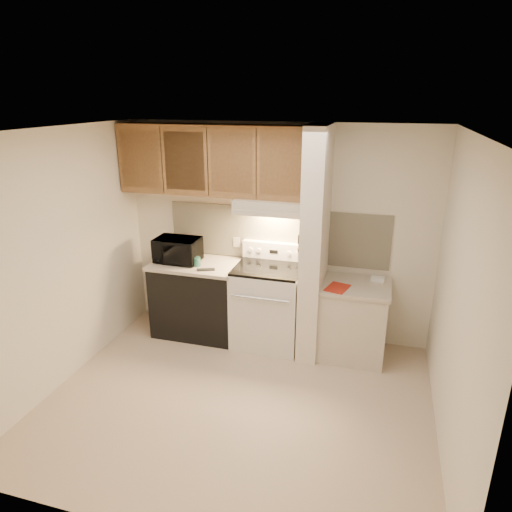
% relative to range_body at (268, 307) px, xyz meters
% --- Properties ---
extents(floor, '(3.60, 3.60, 0.00)m').
position_rel_range_body_xyz_m(floor, '(0.00, -1.16, -0.46)').
color(floor, '#C7AE94').
rests_on(floor, ground).
extents(ceiling, '(3.60, 3.60, 0.00)m').
position_rel_range_body_xyz_m(ceiling, '(0.00, -1.16, 2.04)').
color(ceiling, white).
rests_on(ceiling, wall_back).
extents(wall_back, '(3.60, 2.50, 0.02)m').
position_rel_range_body_xyz_m(wall_back, '(0.00, 0.34, 0.79)').
color(wall_back, silver).
rests_on(wall_back, floor).
extents(wall_left, '(0.02, 3.00, 2.50)m').
position_rel_range_body_xyz_m(wall_left, '(-1.80, -1.16, 0.79)').
color(wall_left, silver).
rests_on(wall_left, floor).
extents(wall_right, '(0.02, 3.00, 2.50)m').
position_rel_range_body_xyz_m(wall_right, '(1.80, -1.16, 0.79)').
color(wall_right, silver).
rests_on(wall_right, floor).
extents(backsplash, '(2.60, 0.02, 0.63)m').
position_rel_range_body_xyz_m(backsplash, '(0.00, 0.33, 0.78)').
color(backsplash, beige).
rests_on(backsplash, wall_back).
extents(range_body, '(0.76, 0.65, 0.92)m').
position_rel_range_body_xyz_m(range_body, '(0.00, 0.00, 0.00)').
color(range_body, silver).
rests_on(range_body, floor).
extents(oven_window, '(0.50, 0.01, 0.30)m').
position_rel_range_body_xyz_m(oven_window, '(0.00, -0.32, 0.04)').
color(oven_window, black).
rests_on(oven_window, range_body).
extents(oven_handle, '(0.65, 0.02, 0.02)m').
position_rel_range_body_xyz_m(oven_handle, '(0.00, -0.35, 0.26)').
color(oven_handle, silver).
rests_on(oven_handle, range_body).
extents(cooktop, '(0.74, 0.64, 0.03)m').
position_rel_range_body_xyz_m(cooktop, '(0.00, 0.00, 0.48)').
color(cooktop, black).
rests_on(cooktop, range_body).
extents(range_backguard, '(0.76, 0.08, 0.20)m').
position_rel_range_body_xyz_m(range_backguard, '(0.00, 0.28, 0.59)').
color(range_backguard, silver).
rests_on(range_backguard, range_body).
extents(range_display, '(0.10, 0.01, 0.04)m').
position_rel_range_body_xyz_m(range_display, '(0.00, 0.24, 0.59)').
color(range_display, black).
rests_on(range_display, range_backguard).
extents(range_knob_left_outer, '(0.05, 0.02, 0.05)m').
position_rel_range_body_xyz_m(range_knob_left_outer, '(-0.28, 0.24, 0.59)').
color(range_knob_left_outer, silver).
rests_on(range_knob_left_outer, range_backguard).
extents(range_knob_left_inner, '(0.05, 0.02, 0.05)m').
position_rel_range_body_xyz_m(range_knob_left_inner, '(-0.18, 0.24, 0.59)').
color(range_knob_left_inner, silver).
rests_on(range_knob_left_inner, range_backguard).
extents(range_knob_right_inner, '(0.05, 0.02, 0.05)m').
position_rel_range_body_xyz_m(range_knob_right_inner, '(0.18, 0.24, 0.59)').
color(range_knob_right_inner, silver).
rests_on(range_knob_right_inner, range_backguard).
extents(range_knob_right_outer, '(0.05, 0.02, 0.05)m').
position_rel_range_body_xyz_m(range_knob_right_outer, '(0.28, 0.24, 0.59)').
color(range_knob_right_outer, silver).
rests_on(range_knob_right_outer, range_backguard).
extents(dishwasher_front, '(1.00, 0.63, 0.87)m').
position_rel_range_body_xyz_m(dishwasher_front, '(-0.88, 0.01, -0.03)').
color(dishwasher_front, black).
rests_on(dishwasher_front, floor).
extents(left_countertop, '(1.04, 0.67, 0.04)m').
position_rel_range_body_xyz_m(left_countertop, '(-0.88, 0.01, 0.43)').
color(left_countertop, '#BEB09A').
rests_on(left_countertop, dishwasher_front).
extents(spoon_rest, '(0.21, 0.13, 0.01)m').
position_rel_range_body_xyz_m(spoon_rest, '(-0.68, -0.19, 0.46)').
color(spoon_rest, black).
rests_on(spoon_rest, left_countertop).
extents(teal_jar, '(0.11, 0.11, 0.10)m').
position_rel_range_body_xyz_m(teal_jar, '(-0.83, -0.09, 0.50)').
color(teal_jar, '#255A4C').
rests_on(teal_jar, left_countertop).
extents(outlet, '(0.08, 0.01, 0.12)m').
position_rel_range_body_xyz_m(outlet, '(-0.48, 0.32, 0.64)').
color(outlet, beige).
rests_on(outlet, backsplash).
extents(microwave, '(0.52, 0.35, 0.28)m').
position_rel_range_body_xyz_m(microwave, '(-1.10, -0.01, 0.59)').
color(microwave, black).
rests_on(microwave, left_countertop).
extents(partition_pillar, '(0.22, 0.70, 2.50)m').
position_rel_range_body_xyz_m(partition_pillar, '(0.51, -0.01, 0.79)').
color(partition_pillar, silver).
rests_on(partition_pillar, floor).
extents(pillar_trim, '(0.01, 0.70, 0.04)m').
position_rel_range_body_xyz_m(pillar_trim, '(0.39, -0.01, 0.84)').
color(pillar_trim, brown).
rests_on(pillar_trim, partition_pillar).
extents(knife_strip, '(0.02, 0.42, 0.04)m').
position_rel_range_body_xyz_m(knife_strip, '(0.39, -0.06, 0.86)').
color(knife_strip, black).
rests_on(knife_strip, partition_pillar).
extents(knife_blade_a, '(0.01, 0.03, 0.16)m').
position_rel_range_body_xyz_m(knife_blade_a, '(0.38, -0.21, 0.76)').
color(knife_blade_a, silver).
rests_on(knife_blade_a, knife_strip).
extents(knife_handle_a, '(0.02, 0.02, 0.10)m').
position_rel_range_body_xyz_m(knife_handle_a, '(0.38, -0.23, 0.91)').
color(knife_handle_a, black).
rests_on(knife_handle_a, knife_strip).
extents(knife_blade_b, '(0.01, 0.04, 0.18)m').
position_rel_range_body_xyz_m(knife_blade_b, '(0.38, -0.15, 0.75)').
color(knife_blade_b, silver).
rests_on(knife_blade_b, knife_strip).
extents(knife_handle_b, '(0.02, 0.02, 0.10)m').
position_rel_range_body_xyz_m(knife_handle_b, '(0.38, -0.14, 0.91)').
color(knife_handle_b, black).
rests_on(knife_handle_b, knife_strip).
extents(knife_blade_c, '(0.01, 0.04, 0.20)m').
position_rel_range_body_xyz_m(knife_blade_c, '(0.38, -0.06, 0.74)').
color(knife_blade_c, silver).
rests_on(knife_blade_c, knife_strip).
extents(knife_handle_c, '(0.02, 0.02, 0.10)m').
position_rel_range_body_xyz_m(knife_handle_c, '(0.38, -0.04, 0.91)').
color(knife_handle_c, black).
rests_on(knife_handle_c, knife_strip).
extents(knife_blade_d, '(0.01, 0.04, 0.16)m').
position_rel_range_body_xyz_m(knife_blade_d, '(0.38, 0.02, 0.76)').
color(knife_blade_d, silver).
rests_on(knife_blade_d, knife_strip).
extents(knife_handle_d, '(0.02, 0.02, 0.10)m').
position_rel_range_body_xyz_m(knife_handle_d, '(0.38, 0.03, 0.91)').
color(knife_handle_d, black).
rests_on(knife_handle_d, knife_strip).
extents(knife_blade_e, '(0.01, 0.04, 0.18)m').
position_rel_range_body_xyz_m(knife_blade_e, '(0.38, 0.11, 0.75)').
color(knife_blade_e, silver).
rests_on(knife_blade_e, knife_strip).
extents(knife_handle_e, '(0.02, 0.02, 0.10)m').
position_rel_range_body_xyz_m(knife_handle_e, '(0.38, 0.09, 0.91)').
color(knife_handle_e, black).
rests_on(knife_handle_e, knife_strip).
extents(oven_mitt, '(0.03, 0.10, 0.24)m').
position_rel_range_body_xyz_m(oven_mitt, '(0.38, 0.17, 0.76)').
color(oven_mitt, slate).
rests_on(oven_mitt, partition_pillar).
extents(right_cab_base, '(0.70, 0.60, 0.81)m').
position_rel_range_body_xyz_m(right_cab_base, '(0.97, -0.01, -0.06)').
color(right_cab_base, beige).
rests_on(right_cab_base, floor).
extents(right_countertop, '(0.74, 0.64, 0.04)m').
position_rel_range_body_xyz_m(right_countertop, '(0.97, -0.01, 0.37)').
color(right_countertop, '#BEB09A').
rests_on(right_countertop, right_cab_base).
extents(red_folder, '(0.27, 0.32, 0.01)m').
position_rel_range_body_xyz_m(red_folder, '(0.79, -0.16, 0.39)').
color(red_folder, '#AE2415').
rests_on(red_folder, right_countertop).
extents(white_box, '(0.15, 0.11, 0.04)m').
position_rel_range_body_xyz_m(white_box, '(1.19, 0.17, 0.41)').
color(white_box, white).
rests_on(white_box, right_countertop).
extents(range_hood, '(0.78, 0.44, 0.15)m').
position_rel_range_body_xyz_m(range_hood, '(0.00, 0.12, 1.17)').
color(range_hood, beige).
rests_on(range_hood, upper_cabinets).
extents(hood_lip, '(0.78, 0.04, 0.06)m').
position_rel_range_body_xyz_m(hood_lip, '(0.00, -0.08, 1.12)').
color(hood_lip, beige).
rests_on(hood_lip, range_hood).
extents(upper_cabinets, '(2.18, 0.33, 0.77)m').
position_rel_range_body_xyz_m(upper_cabinets, '(-0.69, 0.17, 1.62)').
color(upper_cabinets, brown).
rests_on(upper_cabinets, wall_back).
extents(cab_door_a, '(0.46, 0.01, 0.63)m').
position_rel_range_body_xyz_m(cab_door_a, '(-1.51, 0.01, 1.62)').
color(cab_door_a, brown).
rests_on(cab_door_a, upper_cabinets).
extents(cab_gap_a, '(0.01, 0.01, 0.73)m').
position_rel_range_body_xyz_m(cab_gap_a, '(-1.23, 0.01, 1.62)').
color(cab_gap_a, black).
rests_on(cab_gap_a, upper_cabinets).
extents(cab_door_b, '(0.46, 0.01, 0.63)m').
position_rel_range_body_xyz_m(cab_door_b, '(-0.96, 0.01, 1.62)').
color(cab_door_b, brown).
rests_on(cab_door_b, upper_cabinets).
extents(cab_gap_b, '(0.01, 0.01, 0.73)m').
position_rel_range_body_xyz_m(cab_gap_b, '(-0.69, 0.01, 1.62)').
color(cab_gap_b, black).
rests_on(cab_gap_b, upper_cabinets).
extents(cab_door_c, '(0.46, 0.01, 0.63)m').
position_rel_range_body_xyz_m(cab_door_c, '(-0.42, 0.01, 1.62)').
color(cab_door_c, brown).
rests_on(cab_door_c, upper_cabinets).
extents(cab_gap_c, '(0.01, 0.01, 0.73)m').
position_rel_range_body_xyz_m(cab_gap_c, '(-0.14, 0.01, 1.62)').
color(cab_gap_c, black).
rests_on(cab_gap_c, upper_cabinets).
extents(cab_door_d, '(0.46, 0.01, 0.63)m').
position_rel_range_body_xyz_m(cab_door_d, '(0.13, 0.01, 1.62)').
color(cab_door_d, brown).
rests_on(cab_door_d, upper_cabinets).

